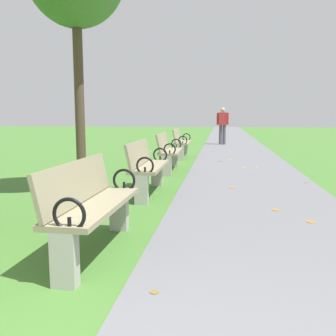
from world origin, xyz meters
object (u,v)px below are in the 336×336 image
(park_bench_3, at_px, (147,166))
(park_bench_5, at_px, (181,142))
(pedestrian_walking, at_px, (223,124))
(park_bench_4, at_px, (169,151))
(park_bench_2, at_px, (91,204))

(park_bench_3, distance_m, park_bench_5, 5.51)
(park_bench_3, xyz_separation_m, pedestrian_walking, (1.29, 10.71, 0.44))
(park_bench_3, relative_size, park_bench_4, 1.00)
(park_bench_3, relative_size, pedestrian_walking, 0.99)
(park_bench_2, distance_m, park_bench_4, 5.41)
(park_bench_4, bearing_deg, park_bench_2, -90.00)
(park_bench_5, distance_m, pedestrian_walking, 5.38)
(park_bench_3, xyz_separation_m, park_bench_4, (0.00, 2.65, 0.00))
(park_bench_3, relative_size, park_bench_5, 1.00)
(park_bench_5, bearing_deg, pedestrian_walking, 76.06)
(park_bench_3, height_order, pedestrian_walking, pedestrian_walking)
(park_bench_4, xyz_separation_m, park_bench_5, (-0.00, 2.86, 0.00))
(park_bench_4, relative_size, park_bench_5, 1.00)
(park_bench_3, height_order, park_bench_4, same)
(park_bench_4, bearing_deg, park_bench_3, -90.00)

